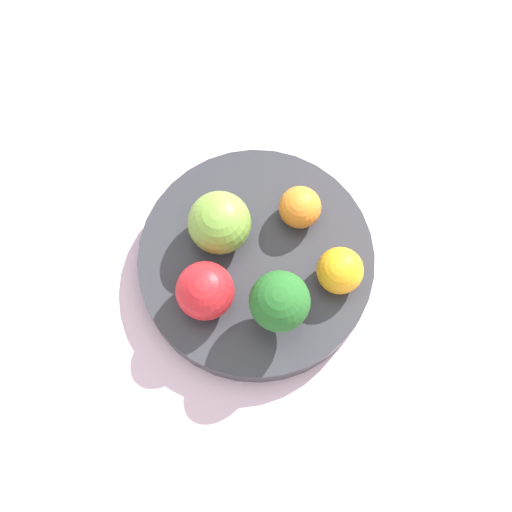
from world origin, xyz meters
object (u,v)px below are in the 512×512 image
Objects in this scene: broccoli at (280,302)px; orange_back at (340,271)px; apple_green at (205,291)px; orange_front at (300,207)px; apple_red at (219,223)px; bowl at (256,264)px.

broccoli reaches higher than orange_back.
apple_green is 1.34× the size of orange_front.
apple_red is 0.07m from orange_front.
broccoli reaches higher than orange_front.
apple_green is 0.11m from orange_front.
apple_green is at bearing 131.27° from orange_front.
apple_red is 0.11m from orange_back.
orange_front is at bearing -48.73° from apple_green.
orange_back is at bearing -104.79° from bowl.
broccoli is at bearing 165.93° from orange_front.
apple_green is 0.12m from orange_back.
bowl is 0.08m from broccoli.
bowl is 0.08m from orange_back.
apple_green reaches higher than bowl.
apple_red is 0.06m from apple_green.
apple_red reaches higher than apple_green.
broccoli is at bearing -147.65° from apple_red.
orange_back is at bearing -59.95° from broccoli.
apple_red is at bearing -13.08° from apple_green.
apple_red is at bearing 101.73° from orange_front.
orange_back is at bearing -82.70° from apple_green.
broccoli is at bearing -160.74° from bowl.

